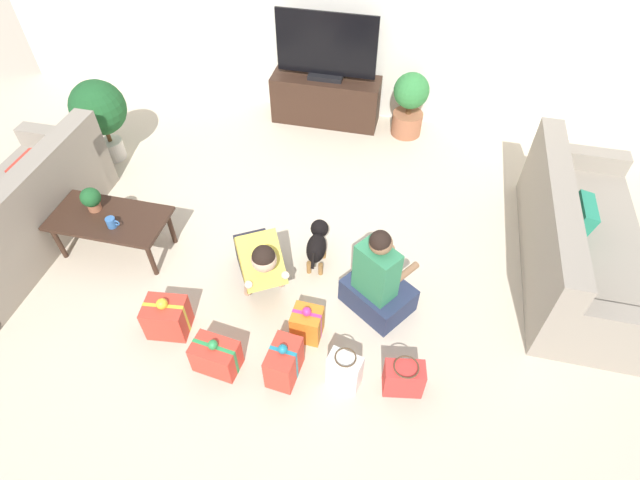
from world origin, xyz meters
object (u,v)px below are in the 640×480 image
tv_console (326,100)px  potted_plant_back_right (410,102)px  dog (317,243)px  gift_bag_a (404,378)px  gift_box_b (216,356)px  sofa_right (576,243)px  person_kneeling (259,261)px  coffee_table (110,221)px  tabletop_plant (91,199)px  person_sitting (378,282)px  gift_box_d (307,324)px  gift_box_a (167,317)px  gift_bag_b (345,371)px  gift_box_c (284,362)px  mug (112,222)px  tv (326,50)px  sofa_left (14,220)px  potted_plant_corner_left (99,111)px

tv_console → potted_plant_back_right: 0.98m
dog → gift_bag_a: dog is taller
gift_box_b → gift_bag_a: bearing=5.3°
sofa_right → person_kneeling: sofa_right is taller
coffee_table → tabletop_plant: (-0.16, 0.07, 0.17)m
potted_plant_back_right → tabletop_plant: 3.44m
person_sitting → gift_box_d: bearing=74.1°
gift_box_a → gift_bag_b: (1.44, -0.15, 0.01)m
tv_console → person_sitting: 2.78m
sofa_right → gift_box_c: sofa_right is taller
tv_console → person_sitting: (1.00, -2.59, 0.03)m
mug → dog: bearing=12.3°
tv → person_kneeling: tv is taller
person_sitting → dog: (-0.58, 0.38, -0.08)m
gift_box_d → gift_bag_a: 0.83m
mug → tabletop_plant: tabletop_plant is taller
sofa_left → tabletop_plant: size_ratio=9.14×
potted_plant_back_right → tabletop_plant: (-2.49, -2.37, 0.12)m
dog → mug: bearing=7.6°
sofa_left → gift_box_a: (1.70, -0.57, -0.14)m
person_sitting → gift_box_b: person_sitting is taller
sofa_left → coffee_table: 0.90m
gift_box_a → mug: bearing=139.7°
potted_plant_back_right → person_sitting: (0.03, -2.54, -0.10)m
coffee_table → potted_plant_back_right: size_ratio=1.36×
tv → gift_bag_a: (1.30, -3.28, -0.74)m
gift_bag_a → sofa_left: bearing=169.3°
sofa_left → gift_box_a: size_ratio=5.44×
potted_plant_back_right → person_kneeling: person_kneeling is taller
sofa_left → gift_bag_b: 3.22m
tv → gift_box_d: size_ratio=3.28×
coffee_table → gift_box_c: (1.81, -0.87, -0.20)m
tabletop_plant → gift_box_d: bearing=-15.5°
person_kneeling → dog: size_ratio=1.47×
coffee_table → gift_bag_a: coffee_table is taller
mug → tv: bearing=63.8°
tv → mug: (-1.27, -2.58, -0.43)m
coffee_table → sofa_left: bearing=-171.9°
person_sitting → gift_bag_b: 0.76m
sofa_right → sofa_left: bearing=99.8°
gift_box_a → gift_box_d: 1.09m
sofa_right → person_sitting: (-1.58, -0.82, 0.02)m
person_kneeling → tv_console: bearing=59.2°
tv_console → gift_box_d: tv_console is taller
gift_box_d → person_kneeling: bearing=142.3°
mug → gift_box_d: bearing=-12.9°
sofa_left → dog: size_ratio=3.87×
dog → coffee_table: bearing=4.1°
sofa_right → potted_plant_corner_left: potted_plant_corner_left is taller
tv_console → person_sitting: bearing=-68.9°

